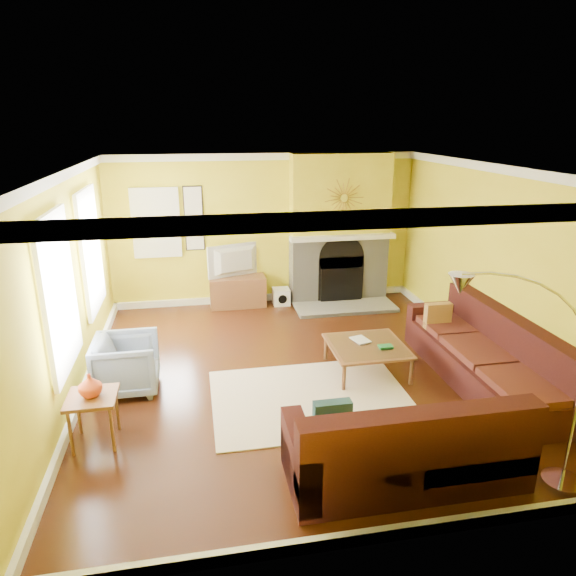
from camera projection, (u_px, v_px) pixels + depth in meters
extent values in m
cube|color=#4C2210|center=(297.00, 373.00, 6.93)|extent=(5.50, 6.00, 0.02)
cube|color=white|center=(298.00, 168.00, 6.08)|extent=(5.50, 6.00, 0.02)
cube|color=yellow|center=(264.00, 230.00, 9.31)|extent=(5.50, 0.02, 2.70)
cube|color=yellow|center=(381.00, 397.00, 3.69)|extent=(5.50, 0.02, 2.70)
cube|color=yellow|center=(68.00, 290.00, 6.02)|extent=(0.02, 6.00, 2.70)
cube|color=yellow|center=(496.00, 266.00, 6.98)|extent=(0.02, 6.00, 2.70)
cube|color=white|center=(90.00, 251.00, 7.20)|extent=(0.06, 1.22, 1.72)
cube|color=white|center=(57.00, 294.00, 5.42)|extent=(0.06, 1.22, 1.72)
cube|color=white|center=(156.00, 223.00, 8.87)|extent=(0.82, 0.06, 1.22)
cube|color=white|center=(194.00, 219.00, 8.98)|extent=(0.34, 0.04, 1.14)
cube|color=white|center=(343.00, 237.00, 9.16)|extent=(1.92, 0.22, 0.08)
cube|color=gray|center=(345.00, 307.00, 9.25)|extent=(1.80, 0.70, 0.06)
cube|color=beige|center=(311.00, 398.00, 6.28)|extent=(2.40, 1.80, 0.02)
cube|color=brown|center=(238.00, 291.00, 9.34)|extent=(1.00, 0.45, 0.55)
imported|color=black|center=(237.00, 261.00, 9.16)|extent=(1.01, 0.48, 0.59)
cube|color=white|center=(281.00, 297.00, 9.45)|extent=(0.30, 0.30, 0.30)
imported|color=gray|center=(127.00, 364.00, 6.38)|extent=(0.78, 0.76, 0.71)
imported|color=#D2461F|center=(90.00, 385.00, 5.23)|extent=(0.24, 0.24, 0.25)
imported|color=white|center=(354.00, 341.00, 6.91)|extent=(0.26, 0.31, 0.03)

